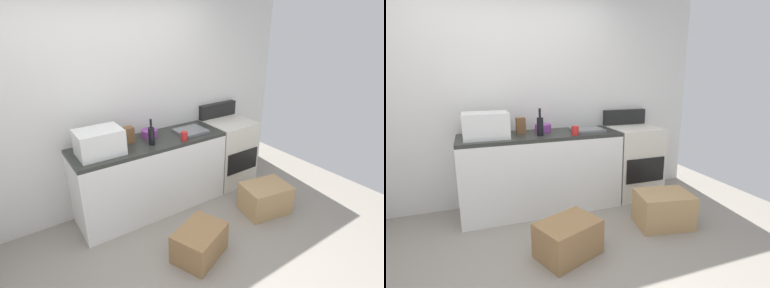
{
  "view_description": "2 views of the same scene",
  "coord_description": "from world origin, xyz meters",
  "views": [
    {
      "loc": [
        -1.11,
        -1.72,
        2.22
      ],
      "look_at": [
        0.72,
        0.93,
        0.85
      ],
      "focal_mm": 28.09,
      "sensor_mm": 36.0,
      "label": 1
    },
    {
      "loc": [
        -0.42,
        -1.99,
        1.53
      ],
      "look_at": [
        0.74,
        1.17,
        0.75
      ],
      "focal_mm": 27.2,
      "sensor_mm": 36.0,
      "label": 2
    }
  ],
  "objects": [
    {
      "name": "stove_oven",
      "position": [
        1.52,
        1.21,
        0.47
      ],
      "size": [
        0.6,
        0.61,
        1.1
      ],
      "color": "silver",
      "rests_on": "ground_plane"
    },
    {
      "name": "wine_bottle",
      "position": [
        0.27,
        1.08,
        1.01
      ],
      "size": [
        0.07,
        0.07,
        0.3
      ],
      "color": "black",
      "rests_on": "kitchen_counter"
    },
    {
      "name": "kitchen_counter",
      "position": [
        0.3,
        1.2,
        0.45
      ],
      "size": [
        1.8,
        0.6,
        0.9
      ],
      "color": "white",
      "rests_on": "ground_plane"
    },
    {
      "name": "cardboard_box_large",
      "position": [
        1.39,
        0.34,
        0.18
      ],
      "size": [
        0.61,
        0.49,
        0.36
      ],
      "primitive_type": "cube",
      "rotation": [
        0.0,
        0.0,
        -0.18
      ],
      "color": "tan",
      "rests_on": "ground_plane"
    },
    {
      "name": "microwave",
      "position": [
        -0.29,
        1.16,
        1.04
      ],
      "size": [
        0.46,
        0.34,
        0.27
      ],
      "primitive_type": "cube",
      "color": "white",
      "rests_on": "kitchen_counter"
    },
    {
      "name": "wall_back",
      "position": [
        0.0,
        1.55,
        1.3
      ],
      "size": [
        5.0,
        0.1,
        2.6
      ],
      "primitive_type": "cube",
      "color": "silver",
      "rests_on": "ground_plane"
    },
    {
      "name": "coffee_mug",
      "position": [
        0.64,
        0.99,
        0.95
      ],
      "size": [
        0.08,
        0.08,
        0.1
      ],
      "primitive_type": "cylinder",
      "color": "red",
      "rests_on": "kitchen_counter"
    },
    {
      "name": "cardboard_box_medium",
      "position": [
        0.29,
        0.18,
        0.16
      ],
      "size": [
        0.62,
        0.54,
        0.31
      ],
      "primitive_type": "cube",
      "rotation": [
        0.0,
        0.0,
        0.39
      ],
      "color": "olive",
      "rests_on": "ground_plane"
    },
    {
      "name": "knife_block",
      "position": [
        0.1,
        1.29,
        0.99
      ],
      "size": [
        0.1,
        0.1,
        0.18
      ],
      "primitive_type": "cube",
      "color": "brown",
      "rests_on": "kitchen_counter"
    },
    {
      "name": "mixing_bowl",
      "position": [
        0.36,
        1.31,
        0.95
      ],
      "size": [
        0.19,
        0.19,
        0.09
      ],
      "primitive_type": "cylinder",
      "color": "purple",
      "rests_on": "kitchen_counter"
    },
    {
      "name": "sink_basin",
      "position": [
        0.86,
        1.17,
        0.92
      ],
      "size": [
        0.36,
        0.32,
        0.03
      ],
      "primitive_type": "cube",
      "color": "slate",
      "rests_on": "kitchen_counter"
    },
    {
      "name": "ground_plane",
      "position": [
        0.0,
        0.0,
        0.0
      ],
      "size": [
        6.0,
        6.0,
        0.0
      ],
      "primitive_type": "plane",
      "color": "gray"
    }
  ]
}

